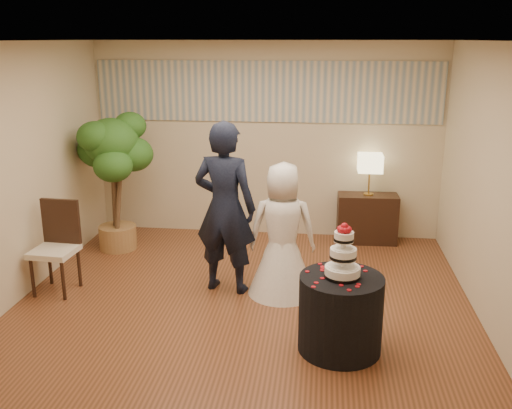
# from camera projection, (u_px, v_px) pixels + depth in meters

# --- Properties ---
(floor) EXTENTS (5.00, 5.00, 0.00)m
(floor) POSITION_uv_depth(u_px,v_px,m) (243.00, 306.00, 6.24)
(floor) COLOR brown
(floor) RESTS_ON ground
(ceiling) EXTENTS (5.00, 5.00, 0.00)m
(ceiling) POSITION_uv_depth(u_px,v_px,m) (241.00, 41.00, 5.46)
(ceiling) COLOR white
(ceiling) RESTS_ON wall_back
(wall_back) EXTENTS (5.00, 0.06, 2.80)m
(wall_back) POSITION_uv_depth(u_px,v_px,m) (266.00, 141.00, 8.23)
(wall_back) COLOR beige
(wall_back) RESTS_ON ground
(wall_front) EXTENTS (5.00, 0.06, 2.80)m
(wall_front) POSITION_uv_depth(u_px,v_px,m) (183.00, 281.00, 3.47)
(wall_front) COLOR beige
(wall_front) RESTS_ON ground
(wall_left) EXTENTS (0.06, 5.00, 2.80)m
(wall_left) POSITION_uv_depth(u_px,v_px,m) (12.00, 176.00, 6.14)
(wall_left) COLOR beige
(wall_left) RESTS_ON ground
(wall_right) EXTENTS (0.06, 5.00, 2.80)m
(wall_right) POSITION_uv_depth(u_px,v_px,m) (495.00, 190.00, 5.57)
(wall_right) COLOR beige
(wall_right) RESTS_ON ground
(mural_border) EXTENTS (4.90, 0.02, 0.85)m
(mural_border) POSITION_uv_depth(u_px,v_px,m) (266.00, 92.00, 8.02)
(mural_border) COLOR #A7A89B
(mural_border) RESTS_ON wall_back
(groom) EXTENTS (0.80, 0.60, 1.98)m
(groom) POSITION_uv_depth(u_px,v_px,m) (225.00, 208.00, 6.40)
(groom) COLOR black
(groom) RESTS_ON floor
(bride) EXTENTS (0.81, 0.81, 1.53)m
(bride) POSITION_uv_depth(u_px,v_px,m) (283.00, 230.00, 6.37)
(bride) COLOR white
(bride) RESTS_ON floor
(cake_table) EXTENTS (0.92, 0.92, 0.73)m
(cake_table) POSITION_uv_depth(u_px,v_px,m) (340.00, 314.00, 5.28)
(cake_table) COLOR black
(cake_table) RESTS_ON floor
(wedding_cake) EXTENTS (0.33, 0.33, 0.52)m
(wedding_cake) POSITION_uv_depth(u_px,v_px,m) (343.00, 250.00, 5.11)
(wedding_cake) COLOR white
(wedding_cake) RESTS_ON cake_table
(console) EXTENTS (0.85, 0.40, 0.70)m
(console) POSITION_uv_depth(u_px,v_px,m) (367.00, 218.00, 8.13)
(console) COLOR black
(console) RESTS_ON floor
(table_lamp) EXTENTS (0.34, 0.34, 0.58)m
(table_lamp) POSITION_uv_depth(u_px,v_px,m) (369.00, 175.00, 7.95)
(table_lamp) COLOR #D0C089
(table_lamp) RESTS_ON console
(ficus_tree) EXTENTS (0.95, 0.95, 1.92)m
(ficus_tree) POSITION_uv_depth(u_px,v_px,m) (114.00, 182.00, 7.70)
(ficus_tree) COLOR #295A1C
(ficus_tree) RESTS_ON floor
(side_chair) EXTENTS (0.51, 0.53, 1.05)m
(side_chair) POSITION_uv_depth(u_px,v_px,m) (54.00, 249.00, 6.46)
(side_chair) COLOR black
(side_chair) RESTS_ON floor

